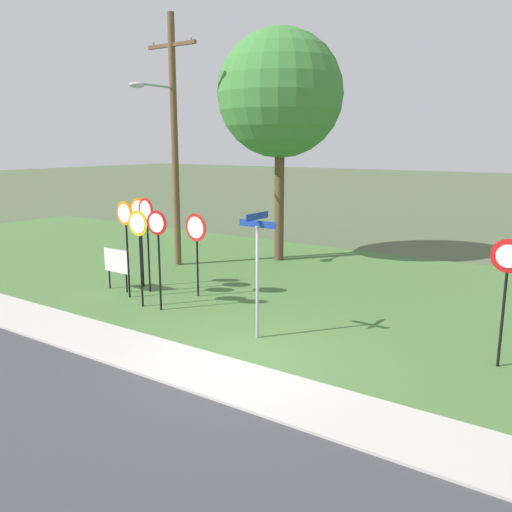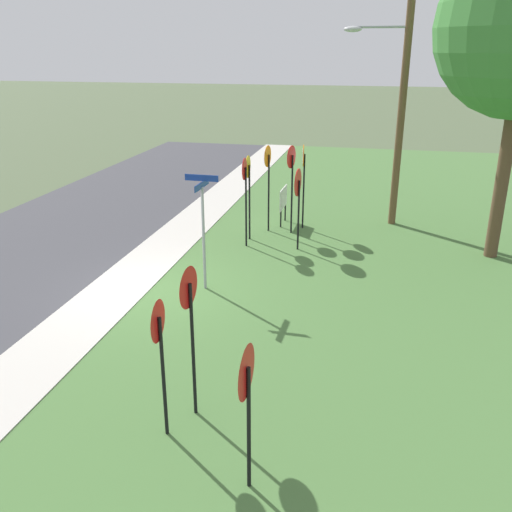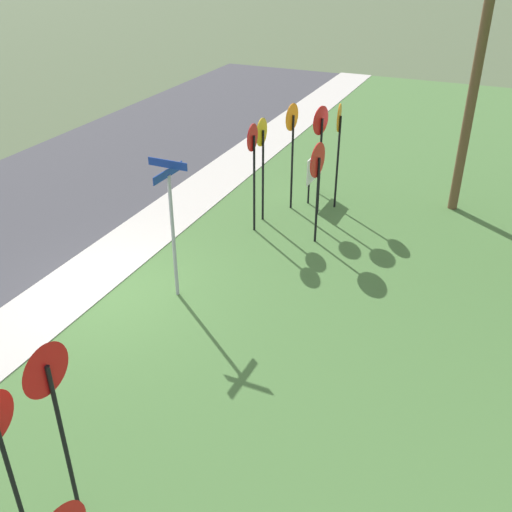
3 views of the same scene
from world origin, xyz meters
TOP-DOWN VIEW (x-y plane):
  - ground_plane at (0.00, 0.00)m, footprint 160.00×160.00m
  - road_asphalt at (0.00, -4.80)m, footprint 44.00×6.40m
  - sidewalk_strip at (0.00, -0.80)m, footprint 44.00×1.60m
  - grass_median at (0.00, 6.00)m, footprint 44.00×12.00m
  - stop_sign_near_left at (-5.88, 2.94)m, footprint 0.68×0.13m
  - stop_sign_near_right at (-5.30, 2.65)m, footprint 0.69×0.16m
  - stop_sign_far_left at (-3.77, 1.54)m, footprint 0.63×0.10m
  - stop_sign_far_center at (-4.41, 1.49)m, footprint 0.67×0.10m
  - stop_sign_far_right at (-3.80, 3.09)m, footprint 0.79×0.11m
  - stop_sign_center_tall at (-5.36, 1.89)m, footprint 0.67×0.11m
  - yield_sign_near_right at (4.35, 2.65)m, footprint 0.67×0.11m
  - street_name_post at (-0.50, 1.30)m, footprint 0.96×0.82m
  - utility_pole at (-7.08, 5.73)m, footprint 2.10×2.08m
  - notice_board at (-6.21, 2.25)m, footprint 1.10×0.07m
  - oak_tree_left at (-4.48, 8.62)m, footprint 4.52×4.52m

SIDE VIEW (x-z plane):
  - ground_plane at x=0.00m, z-range 0.00..0.00m
  - road_asphalt at x=0.00m, z-range 0.00..0.01m
  - grass_median at x=0.00m, z-range 0.00..0.04m
  - sidewalk_strip at x=0.00m, z-range 0.00..0.06m
  - notice_board at x=-6.21m, z-range 0.25..1.50m
  - street_name_post at x=-0.50m, z-range 0.32..3.18m
  - stop_sign_far_right at x=-3.80m, z-range 0.60..3.01m
  - stop_sign_far_center at x=-4.41m, z-range 0.62..3.23m
  - stop_sign_far_left at x=-3.77m, z-range 0.61..3.27m
  - yield_sign_near_right at x=4.35m, z-range 0.66..3.24m
  - stop_sign_near_left at x=-5.88m, z-range 0.65..3.40m
  - stop_sign_center_tall at x=-5.36m, z-range 0.65..3.42m
  - stop_sign_near_right at x=-5.30m, z-range 0.67..3.48m
  - utility_pole at x=-7.08m, z-range 0.38..9.00m
  - oak_tree_left at x=-4.48m, z-range 1.92..10.26m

